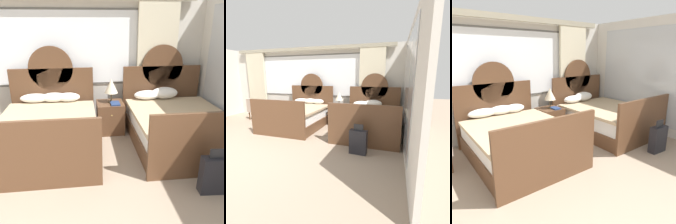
{
  "view_description": "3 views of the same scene",
  "coord_description": "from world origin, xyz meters",
  "views": [
    {
      "loc": [
        0.8,
        -1.39,
        2.19
      ],
      "look_at": [
        1.27,
        2.37,
        0.77
      ],
      "focal_mm": 39.43,
      "sensor_mm": 36.0,
      "label": 1
    },
    {
      "loc": [
        3.17,
        -2.29,
        1.64
      ],
      "look_at": [
        1.6,
        2.51,
        0.6
      ],
      "focal_mm": 27.96,
      "sensor_mm": 36.0,
      "label": 2
    },
    {
      "loc": [
        -1.36,
        -0.84,
        1.89
      ],
      "look_at": [
        1.3,
        2.67,
        0.69
      ],
      "focal_mm": 34.49,
      "sensor_mm": 36.0,
      "label": 3
    }
  ],
  "objects": [
    {
      "name": "table_lamp_on_nightstand",
      "position": [
        1.37,
        3.31,
        0.97
      ],
      "size": [
        0.27,
        0.27,
        0.48
      ],
      "color": "brown",
      "rests_on": "nightstand_between_beds"
    },
    {
      "name": "suitcase_on_floor",
      "position": [
        2.49,
        1.18,
        0.27
      ],
      "size": [
        0.38,
        0.19,
        0.66
      ],
      "color": "black",
      "rests_on": "ground_plane"
    },
    {
      "name": "bed_near_mirror",
      "position": [
        2.5,
        2.64,
        0.38
      ],
      "size": [
        1.68,
        2.17,
        1.73
      ],
      "color": "brown",
      "rests_on": "ground_plane"
    },
    {
      "name": "book_on_nightstand",
      "position": [
        1.44,
        3.19,
        0.65
      ],
      "size": [
        0.18,
        0.26,
        0.03
      ],
      "color": "navy",
      "rests_on": "nightstand_between_beds"
    },
    {
      "name": "wall_back_window",
      "position": [
        0.0,
        3.83,
        1.43
      ],
      "size": [
        6.84,
        0.22,
        2.7
      ],
      "color": "beige",
      "rests_on": "ground_plane"
    },
    {
      "name": "nightstand_between_beds",
      "position": [
        1.35,
        3.3,
        0.32
      ],
      "size": [
        0.54,
        0.56,
        0.63
      ],
      "color": "brown",
      "rests_on": "ground_plane"
    },
    {
      "name": "wall_right_mirror",
      "position": [
        3.45,
        1.64,
        1.35
      ],
      "size": [
        0.08,
        4.43,
        2.7
      ],
      "color": "beige",
      "rests_on": "ground_plane"
    },
    {
      "name": "bed_near_window",
      "position": [
        0.19,
        2.64,
        0.37
      ],
      "size": [
        1.68,
        2.17,
        1.73
      ],
      "color": "brown",
      "rests_on": "ground_plane"
    }
  ]
}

